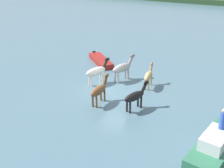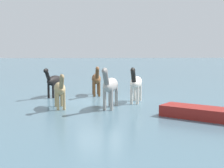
{
  "view_description": "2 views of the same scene",
  "coord_description": "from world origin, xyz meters",
  "px_view_note": "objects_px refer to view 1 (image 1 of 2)",
  "views": [
    {
      "loc": [
        10.28,
        -17.2,
        9.42
      ],
      "look_at": [
        -0.01,
        -0.06,
        0.69
      ],
      "focal_mm": 45.44,
      "sensor_mm": 36.0,
      "label": 1
    },
    {
      "loc": [
        0.31,
        17.86,
        2.84
      ],
      "look_at": [
        -0.68,
        0.28,
        0.98
      ],
      "focal_mm": 51.19,
      "sensor_mm": 36.0,
      "label": 2
    }
  ],
  "objects_px": {
    "horse_gray_outer": "(123,68)",
    "horse_rear_stallion": "(149,76)",
    "horse_pinto_flank": "(99,90)",
    "boat_motor_center": "(101,61)",
    "horse_chestnut_trailing": "(135,96)",
    "horse_dun_straggler": "(97,71)",
    "person_spotter_bow": "(223,120)",
    "boat_launch_far": "(218,143)"
  },
  "relations": [
    {
      "from": "boat_launch_far",
      "to": "boat_motor_center",
      "type": "distance_m",
      "value": 15.68
    },
    {
      "from": "boat_motor_center",
      "to": "horse_dun_straggler",
      "type": "bearing_deg",
      "value": -21.86
    },
    {
      "from": "horse_pinto_flank",
      "to": "person_spotter_bow",
      "type": "height_order",
      "value": "person_spotter_bow"
    },
    {
      "from": "person_spotter_bow",
      "to": "horse_chestnut_trailing",
      "type": "bearing_deg",
      "value": 164.97
    },
    {
      "from": "horse_dun_straggler",
      "to": "horse_pinto_flank",
      "type": "bearing_deg",
      "value": -127.99
    },
    {
      "from": "person_spotter_bow",
      "to": "boat_launch_far",
      "type": "bearing_deg",
      "value": -121.09
    },
    {
      "from": "boat_motor_center",
      "to": "person_spotter_bow",
      "type": "relative_size",
      "value": 3.43
    },
    {
      "from": "horse_pinto_flank",
      "to": "horse_dun_straggler",
      "type": "xyz_separation_m",
      "value": [
        -2.13,
        2.87,
        0.05
      ]
    },
    {
      "from": "horse_gray_outer",
      "to": "person_spotter_bow",
      "type": "bearing_deg",
      "value": -107.12
    },
    {
      "from": "horse_rear_stallion",
      "to": "boat_motor_center",
      "type": "bearing_deg",
      "value": 53.72
    },
    {
      "from": "horse_rear_stallion",
      "to": "horse_chestnut_trailing",
      "type": "height_order",
      "value": "horse_chestnut_trailing"
    },
    {
      "from": "horse_chestnut_trailing",
      "to": "horse_gray_outer",
      "type": "bearing_deg",
      "value": 55.17
    },
    {
      "from": "horse_pinto_flank",
      "to": "boat_motor_center",
      "type": "bearing_deg",
      "value": 29.4
    },
    {
      "from": "horse_dun_straggler",
      "to": "person_spotter_bow",
      "type": "xyz_separation_m",
      "value": [
        10.6,
        -3.95,
        0.68
      ]
    },
    {
      "from": "horse_chestnut_trailing",
      "to": "horse_dun_straggler",
      "type": "relative_size",
      "value": 0.91
    },
    {
      "from": "horse_pinto_flank",
      "to": "boat_launch_far",
      "type": "distance_m",
      "value": 8.54
    },
    {
      "from": "horse_dun_straggler",
      "to": "person_spotter_bow",
      "type": "relative_size",
      "value": 2.14
    },
    {
      "from": "horse_chestnut_trailing",
      "to": "boat_motor_center",
      "type": "distance_m",
      "value": 10.08
    },
    {
      "from": "horse_pinto_flank",
      "to": "horse_chestnut_trailing",
      "type": "bearing_deg",
      "value": -82.16
    },
    {
      "from": "horse_chestnut_trailing",
      "to": "boat_launch_far",
      "type": "relative_size",
      "value": 0.38
    },
    {
      "from": "horse_chestnut_trailing",
      "to": "boat_motor_center",
      "type": "relative_size",
      "value": 0.57
    },
    {
      "from": "person_spotter_bow",
      "to": "horse_pinto_flank",
      "type": "bearing_deg",
      "value": 172.75
    },
    {
      "from": "boat_launch_far",
      "to": "boat_motor_center",
      "type": "xyz_separation_m",
      "value": [
        -13.16,
        8.53,
        -0.16
      ]
    },
    {
      "from": "horse_gray_outer",
      "to": "person_spotter_bow",
      "type": "distance_m",
      "value": 10.74
    },
    {
      "from": "horse_pinto_flank",
      "to": "horse_rear_stallion",
      "type": "xyz_separation_m",
      "value": [
        1.81,
        4.44,
        -0.07
      ]
    },
    {
      "from": "horse_pinto_flank",
      "to": "horse_dun_straggler",
      "type": "bearing_deg",
      "value": 33.39
    },
    {
      "from": "horse_gray_outer",
      "to": "person_spotter_bow",
      "type": "height_order",
      "value": "person_spotter_bow"
    },
    {
      "from": "horse_gray_outer",
      "to": "boat_launch_far",
      "type": "relative_size",
      "value": 0.44
    },
    {
      "from": "horse_rear_stallion",
      "to": "horse_dun_straggler",
      "type": "bearing_deg",
      "value": 99.75
    },
    {
      "from": "boat_launch_far",
      "to": "boat_motor_center",
      "type": "relative_size",
      "value": 1.49
    },
    {
      "from": "person_spotter_bow",
      "to": "horse_dun_straggler",
      "type": "bearing_deg",
      "value": 159.56
    },
    {
      "from": "horse_rear_stallion",
      "to": "horse_gray_outer",
      "type": "bearing_deg",
      "value": 75.07
    },
    {
      "from": "horse_rear_stallion",
      "to": "person_spotter_bow",
      "type": "bearing_deg",
      "value": -141.51
    },
    {
      "from": "horse_gray_outer",
      "to": "horse_dun_straggler",
      "type": "height_order",
      "value": "horse_gray_outer"
    },
    {
      "from": "horse_rear_stallion",
      "to": "boat_motor_center",
      "type": "distance_m",
      "value": 7.21
    },
    {
      "from": "horse_chestnut_trailing",
      "to": "horse_dun_straggler",
      "type": "height_order",
      "value": "horse_dun_straggler"
    },
    {
      "from": "horse_chestnut_trailing",
      "to": "person_spotter_bow",
      "type": "height_order",
      "value": "person_spotter_bow"
    },
    {
      "from": "horse_gray_outer",
      "to": "boat_motor_center",
      "type": "bearing_deg",
      "value": 69.84
    },
    {
      "from": "horse_gray_outer",
      "to": "boat_motor_center",
      "type": "height_order",
      "value": "horse_gray_outer"
    },
    {
      "from": "boat_motor_center",
      "to": "horse_gray_outer",
      "type": "bearing_deg",
      "value": 3.54
    },
    {
      "from": "horse_gray_outer",
      "to": "horse_rear_stallion",
      "type": "bearing_deg",
      "value": -78.4
    },
    {
      "from": "horse_chestnut_trailing",
      "to": "person_spotter_bow",
      "type": "bearing_deg",
      "value": -88.38
    }
  ]
}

